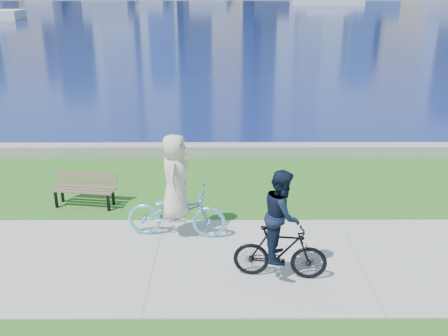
# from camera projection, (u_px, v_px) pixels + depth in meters

# --- Properties ---
(ground) EXTENTS (320.00, 320.00, 0.00)m
(ground) POSITION_uv_depth(u_px,v_px,m) (154.00, 262.00, 9.73)
(ground) COLOR #235C18
(ground) RESTS_ON ground
(concrete_path) EXTENTS (80.00, 3.50, 0.02)m
(concrete_path) POSITION_uv_depth(u_px,v_px,m) (154.00, 261.00, 9.72)
(concrete_path) COLOR #9A9995
(concrete_path) RESTS_ON ground
(seawall) EXTENTS (90.00, 0.50, 0.35)m
(seawall) POSITION_uv_depth(u_px,v_px,m) (179.00, 150.00, 15.45)
(seawall) COLOR gray
(seawall) RESTS_ON ground
(bay_water) EXTENTS (320.00, 131.00, 0.01)m
(bay_water) POSITION_uv_depth(u_px,v_px,m) (214.00, 13.00, 76.93)
(bay_water) COLOR #0C1950
(bay_water) RESTS_ON ground
(ferry_far) EXTENTS (13.49, 3.85, 1.83)m
(ferry_far) POSITION_uv_depth(u_px,v_px,m) (328.00, 1.00, 96.97)
(ferry_far) COLOR silver
(ferry_far) RESTS_ON ground
(park_bench) EXTENTS (1.55, 0.72, 0.77)m
(park_bench) POSITION_uv_depth(u_px,v_px,m) (85.00, 187.00, 12.00)
(park_bench) COLOR black
(park_bench) RESTS_ON ground
(cyclist_woman) EXTENTS (0.92, 2.15, 2.26)m
(cyclist_woman) POSITION_uv_depth(u_px,v_px,m) (176.00, 200.00, 10.39)
(cyclist_woman) COLOR #61C2EC
(cyclist_woman) RESTS_ON ground
(cyclist_man) EXTENTS (0.72, 1.75, 2.11)m
(cyclist_man) POSITION_uv_depth(u_px,v_px,m) (281.00, 234.00, 8.90)
(cyclist_man) COLOR black
(cyclist_man) RESTS_ON ground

